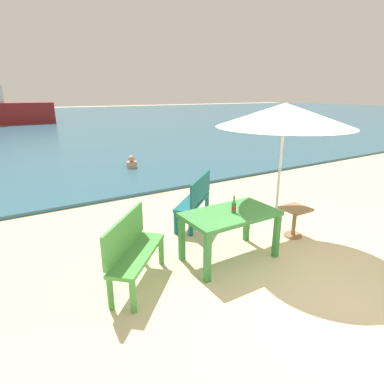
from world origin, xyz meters
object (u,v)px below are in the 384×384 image
(bench_teal_center, at_px, (196,197))
(swimmer_person, at_px, (132,163))
(picnic_table_green, at_px, (230,219))
(patio_umbrella, at_px, (285,115))
(beer_bottle_amber, at_px, (234,206))
(bench_green_left, at_px, (132,247))
(side_table_wood, at_px, (295,218))

(bench_teal_center, relative_size, swimmer_person, 2.79)
(swimmer_person, bearing_deg, picnic_table_green, -97.82)
(picnic_table_green, bearing_deg, patio_umbrella, 3.00)
(picnic_table_green, height_order, beer_bottle_amber, beer_bottle_amber)
(bench_green_left, bearing_deg, beer_bottle_amber, -5.95)
(side_table_wood, distance_m, bench_green_left, 2.96)
(bench_teal_center, bearing_deg, bench_green_left, -144.54)
(bench_green_left, xyz_separation_m, swimmer_person, (2.36, 6.13, -0.30))
(beer_bottle_amber, distance_m, swimmer_person, 6.38)
(picnic_table_green, bearing_deg, side_table_wood, 0.75)
(picnic_table_green, height_order, bench_teal_center, bench_teal_center)
(beer_bottle_amber, relative_size, swimmer_person, 0.65)
(picnic_table_green, xyz_separation_m, side_table_wood, (1.46, 0.02, -0.30))
(beer_bottle_amber, xyz_separation_m, swimmer_person, (0.83, 6.29, -0.61))
(swimmer_person, bearing_deg, patio_umbrella, -88.52)
(beer_bottle_amber, height_order, swimmer_person, beer_bottle_amber)
(bench_teal_center, bearing_deg, picnic_table_green, -101.44)
(beer_bottle_amber, xyz_separation_m, bench_teal_center, (0.25, 1.43, -0.31))
(bench_teal_center, bearing_deg, patio_umbrella, -61.23)
(patio_umbrella, bearing_deg, bench_green_left, 178.26)
(patio_umbrella, bearing_deg, beer_bottle_amber, -175.21)
(beer_bottle_amber, xyz_separation_m, side_table_wood, (1.43, 0.05, -0.50))
(patio_umbrella, bearing_deg, swimmer_person, 91.48)
(picnic_table_green, distance_m, side_table_wood, 1.49)
(side_table_wood, height_order, bench_teal_center, bench_teal_center)
(picnic_table_green, relative_size, patio_umbrella, 0.61)
(patio_umbrella, xyz_separation_m, bench_teal_center, (-0.74, 1.34, -1.58))
(picnic_table_green, relative_size, bench_teal_center, 1.22)
(bench_green_left, relative_size, swimmer_person, 2.73)
(side_table_wood, bearing_deg, bench_teal_center, 130.50)
(picnic_table_green, distance_m, patio_umbrella, 1.79)
(bench_teal_center, distance_m, swimmer_person, 4.91)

